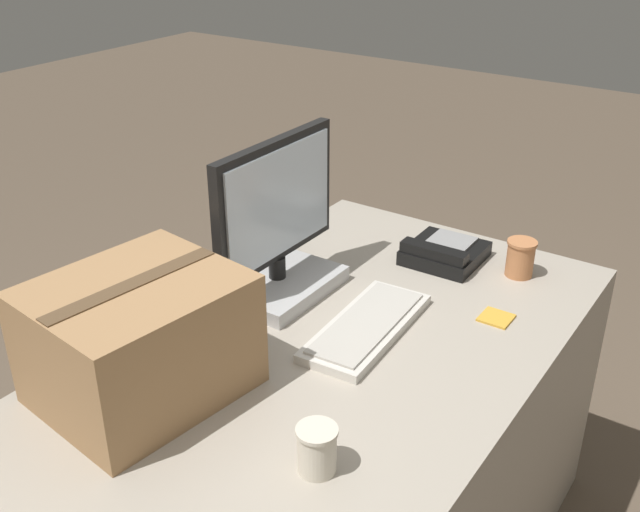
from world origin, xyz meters
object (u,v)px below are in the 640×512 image
monitor (277,235)px  desk_phone (444,253)px  cardboard_box (140,339)px  paper_cup_left (317,449)px  paper_cup_right (520,258)px  keyboard (367,326)px  sticky_note_pad (496,318)px

monitor → desk_phone: (0.40, -0.28, -0.13)m
desk_phone → cardboard_box: bearing=163.0°
monitor → desk_phone: bearing=-35.5°
paper_cup_left → paper_cup_right: paper_cup_right is taller
paper_cup_right → keyboard: bearing=157.8°
paper_cup_right → sticky_note_pad: paper_cup_right is taller
desk_phone → paper_cup_right: (0.04, -0.21, 0.03)m
cardboard_box → desk_phone: bearing=-15.8°
paper_cup_right → sticky_note_pad: 0.26m
monitor → desk_phone: 0.50m
keyboard → desk_phone: bearing=-2.3°
monitor → cardboard_box: 0.50m
desk_phone → sticky_note_pad: (-0.21, -0.24, -0.02)m
keyboard → sticky_note_pad: keyboard is taller
paper_cup_right → cardboard_box: size_ratio=0.23×
keyboard → paper_cup_right: bearing=-26.0°
monitor → paper_cup_right: 0.66m
monitor → sticky_note_pad: size_ratio=5.87×
monitor → paper_cup_left: (-0.49, -0.46, -0.11)m
paper_cup_left → desk_phone: bearing=11.4°
keyboard → desk_phone: (0.44, 0.01, 0.01)m
keyboard → sticky_note_pad: bearing=-49.6°
monitor → cardboard_box: bearing=-176.7°
monitor → paper_cup_left: 0.68m
paper_cup_left → sticky_note_pad: paper_cup_left is taller
paper_cup_right → cardboard_box: (-0.93, 0.46, 0.08)m
monitor → keyboard: bearing=-97.8°
desk_phone → cardboard_box: 0.94m
monitor → paper_cup_left: size_ratio=4.72×
desk_phone → monitor: bearing=143.3°
desk_phone → paper_cup_left: (-0.89, -0.18, 0.02)m
keyboard → paper_cup_right: paper_cup_right is taller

